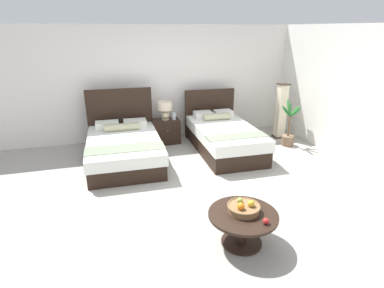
{
  "coord_description": "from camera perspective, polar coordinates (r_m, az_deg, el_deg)",
  "views": [
    {
      "loc": [
        -1.31,
        -4.28,
        2.44
      ],
      "look_at": [
        0.04,
        0.42,
        0.62
      ],
      "focal_mm": 29.17,
      "sensor_mm": 36.0,
      "label": 1
    }
  ],
  "objects": [
    {
      "name": "potted_palm",
      "position": [
        7.14,
        17.22,
        2.14
      ],
      "size": [
        0.43,
        0.47,
        1.01
      ],
      "color": "brown",
      "rests_on": "ground"
    },
    {
      "name": "loose_apple",
      "position": [
        3.63,
        13.37,
        -13.56
      ],
      "size": [
        0.07,
        0.07,
        0.07
      ],
      "color": "red",
      "rests_on": "coffee_table"
    },
    {
      "name": "floor_lamp_corner",
      "position": [
        7.55,
        15.95,
        5.81
      ],
      "size": [
        0.24,
        0.24,
        1.27
      ],
      "color": "#31261F",
      "rests_on": "ground"
    },
    {
      "name": "vase",
      "position": [
        6.92,
        -3.34,
        5.13
      ],
      "size": [
        0.08,
        0.08,
        0.17
      ],
      "color": "silver",
      "rests_on": "nightstand"
    },
    {
      "name": "ground_plane",
      "position": [
        5.11,
        0.9,
        -8.26
      ],
      "size": [
        9.88,
        9.21,
        0.02
      ],
      "primitive_type": "cube",
      "color": "#A19B93"
    },
    {
      "name": "table_lamp",
      "position": [
        6.9,
        -4.95,
        6.52
      ],
      "size": [
        0.31,
        0.31,
        0.4
      ],
      "color": "beige",
      "rests_on": "nightstand"
    },
    {
      "name": "coffee_table",
      "position": [
        3.83,
        9.25,
        -13.8
      ],
      "size": [
        0.82,
        0.82,
        0.41
      ],
      "color": "black",
      "rests_on": "ground"
    },
    {
      "name": "bed_near_corner",
      "position": [
        6.58,
        5.76,
        1.37
      ],
      "size": [
        1.21,
        2.17,
        1.12
      ],
      "color": "black",
      "rests_on": "ground"
    },
    {
      "name": "wall_side_right",
      "position": [
        6.57,
        27.34,
        7.83
      ],
      "size": [
        0.12,
        4.81,
        2.52
      ],
      "primitive_type": "cube",
      "color": "white",
      "rests_on": "ground"
    },
    {
      "name": "wall_back",
      "position": [
        7.3,
        -5.55,
        11.05
      ],
      "size": [
        9.88,
        0.12,
        2.52
      ],
      "primitive_type": "cube",
      "color": "white",
      "rests_on": "ground"
    },
    {
      "name": "nightstand",
      "position": [
        7.02,
        -4.79,
        2.33
      ],
      "size": [
        0.6,
        0.42,
        0.54
      ],
      "color": "black",
      "rests_on": "ground"
    },
    {
      "name": "fruit_bowl",
      "position": [
        3.78,
        9.45,
        -11.4
      ],
      "size": [
        0.39,
        0.39,
        0.16
      ],
      "color": "brown",
      "rests_on": "coffee_table"
    },
    {
      "name": "bed_near_window",
      "position": [
        6.17,
        -12.33,
        -0.48
      ],
      "size": [
        1.41,
        2.1,
        1.25
      ],
      "color": "black",
      "rests_on": "ground"
    }
  ]
}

